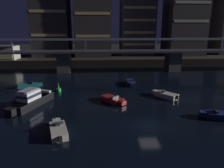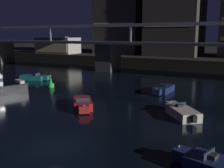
{
  "view_description": "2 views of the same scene",
  "coord_description": "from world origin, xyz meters",
  "px_view_note": "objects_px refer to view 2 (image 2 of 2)",
  "views": [
    {
      "loc": [
        -6.54,
        -23.05,
        11.71
      ],
      "look_at": [
        -3.66,
        15.81,
        1.33
      ],
      "focal_mm": 32.54,
      "sensor_mm": 36.0,
      "label": 1
    },
    {
      "loc": [
        11.4,
        -12.73,
        7.32
      ],
      "look_at": [
        -4.86,
        16.92,
        1.12
      ],
      "focal_mm": 42.95,
      "sensor_mm": 36.0,
      "label": 2
    }
  ],
  "objects_px": {
    "speedboat_far_right": "(220,168)",
    "channel_buoy": "(51,84)",
    "waterfront_pavilion": "(57,45)",
    "speedboat_mid_center": "(182,112)",
    "speedboat_far_center": "(34,77)",
    "speedboat_mid_left": "(163,89)",
    "river_bridge": "(186,52)",
    "speedboat_mid_right": "(83,104)"
  },
  "relations": [
    {
      "from": "speedboat_mid_right",
      "to": "channel_buoy",
      "type": "height_order",
      "value": "channel_buoy"
    },
    {
      "from": "speedboat_mid_left",
      "to": "speedboat_far_right",
      "type": "bearing_deg",
      "value": -63.77
    },
    {
      "from": "waterfront_pavilion",
      "to": "speedboat_mid_center",
      "type": "bearing_deg",
      "value": -38.96
    },
    {
      "from": "speedboat_far_center",
      "to": "channel_buoy",
      "type": "xyz_separation_m",
      "value": [
        6.72,
        -3.51,
        0.06
      ]
    },
    {
      "from": "waterfront_pavilion",
      "to": "speedboat_mid_right",
      "type": "distance_m",
      "value": 52.18
    },
    {
      "from": "waterfront_pavilion",
      "to": "speedboat_mid_left",
      "type": "relative_size",
      "value": 2.38
    },
    {
      "from": "speedboat_mid_center",
      "to": "speedboat_far_right",
      "type": "distance_m",
      "value": 10.45
    },
    {
      "from": "waterfront_pavilion",
      "to": "speedboat_mid_center",
      "type": "xyz_separation_m",
      "value": [
        44.93,
        -36.33,
        -4.02
      ]
    },
    {
      "from": "river_bridge",
      "to": "speedboat_mid_left",
      "type": "xyz_separation_m",
      "value": [
        0.87,
        -15.18,
        -3.93
      ]
    },
    {
      "from": "speedboat_far_center",
      "to": "channel_buoy",
      "type": "bearing_deg",
      "value": -27.6
    },
    {
      "from": "river_bridge",
      "to": "speedboat_mid_center",
      "type": "relative_size",
      "value": 22.0
    },
    {
      "from": "speedboat_far_center",
      "to": "speedboat_mid_left",
      "type": "bearing_deg",
      "value": 2.22
    },
    {
      "from": "speedboat_mid_center",
      "to": "waterfront_pavilion",
      "type": "bearing_deg",
      "value": 141.04
    },
    {
      "from": "river_bridge",
      "to": "speedboat_far_center",
      "type": "relative_size",
      "value": 19.54
    },
    {
      "from": "river_bridge",
      "to": "speedboat_mid_right",
      "type": "relative_size",
      "value": 21.87
    },
    {
      "from": "river_bridge",
      "to": "speedboat_mid_right",
      "type": "distance_m",
      "value": 26.9
    },
    {
      "from": "speedboat_far_right",
      "to": "waterfront_pavilion",
      "type": "bearing_deg",
      "value": 137.14
    },
    {
      "from": "river_bridge",
      "to": "speedboat_mid_right",
      "type": "height_order",
      "value": "river_bridge"
    },
    {
      "from": "speedboat_mid_left",
      "to": "river_bridge",
      "type": "bearing_deg",
      "value": 93.27
    },
    {
      "from": "river_bridge",
      "to": "speedboat_far_center",
      "type": "xyz_separation_m",
      "value": [
        -20.9,
        -16.02,
        -3.93
      ]
    },
    {
      "from": "speedboat_mid_right",
      "to": "speedboat_far_right",
      "type": "height_order",
      "value": "same"
    },
    {
      "from": "speedboat_mid_left",
      "to": "channel_buoy",
      "type": "relative_size",
      "value": 2.96
    },
    {
      "from": "speedboat_mid_right",
      "to": "speedboat_far_center",
      "type": "bearing_deg",
      "value": 148.69
    },
    {
      "from": "speedboat_mid_right",
      "to": "speedboat_far_center",
      "type": "xyz_separation_m",
      "value": [
        -16.92,
        10.29,
        0.0
      ]
    },
    {
      "from": "speedboat_far_right",
      "to": "channel_buoy",
      "type": "distance_m",
      "value": 28.19
    },
    {
      "from": "speedboat_mid_right",
      "to": "speedboat_mid_left",
      "type": "bearing_deg",
      "value": 66.46
    },
    {
      "from": "speedboat_far_center",
      "to": "speedboat_mid_right",
      "type": "bearing_deg",
      "value": -31.31
    },
    {
      "from": "river_bridge",
      "to": "waterfront_pavilion",
      "type": "bearing_deg",
      "value": 163.12
    },
    {
      "from": "waterfront_pavilion",
      "to": "speedboat_far_center",
      "type": "xyz_separation_m",
      "value": [
        18.37,
        -27.93,
        -4.02
      ]
    },
    {
      "from": "waterfront_pavilion",
      "to": "channel_buoy",
      "type": "bearing_deg",
      "value": -51.42
    },
    {
      "from": "waterfront_pavilion",
      "to": "speedboat_far_right",
      "type": "xyz_separation_m",
      "value": [
        49.35,
        -45.8,
        -4.02
      ]
    },
    {
      "from": "river_bridge",
      "to": "speedboat_mid_left",
      "type": "height_order",
      "value": "river_bridge"
    },
    {
      "from": "channel_buoy",
      "to": "speedboat_mid_left",
      "type": "bearing_deg",
      "value": 16.15
    },
    {
      "from": "speedboat_mid_center",
      "to": "speedboat_mid_left",
      "type": "bearing_deg",
      "value": 117.41
    },
    {
      "from": "river_bridge",
      "to": "speedboat_far_right",
      "type": "xyz_separation_m",
      "value": [
        10.09,
        -33.88,
        -3.93
      ]
    },
    {
      "from": "river_bridge",
      "to": "speedboat_far_right",
      "type": "distance_m",
      "value": 35.57
    },
    {
      "from": "waterfront_pavilion",
      "to": "river_bridge",
      "type": "bearing_deg",
      "value": -16.88
    },
    {
      "from": "river_bridge",
      "to": "speedboat_mid_left",
      "type": "bearing_deg",
      "value": -86.73
    },
    {
      "from": "speedboat_mid_left",
      "to": "speedboat_far_right",
      "type": "relative_size",
      "value": 1.0
    },
    {
      "from": "speedboat_mid_left",
      "to": "speedboat_far_center",
      "type": "height_order",
      "value": "same"
    },
    {
      "from": "speedboat_mid_left",
      "to": "speedboat_mid_center",
      "type": "relative_size",
      "value": 1.13
    },
    {
      "from": "speedboat_mid_left",
      "to": "channel_buoy",
      "type": "height_order",
      "value": "channel_buoy"
    }
  ]
}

